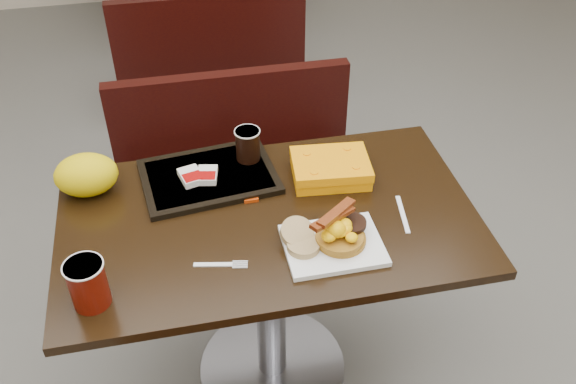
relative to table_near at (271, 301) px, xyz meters
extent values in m
cube|color=slate|center=(0.00, 0.00, -0.38)|extent=(6.00, 7.00, 0.01)
cube|color=white|center=(0.15, -0.16, 0.38)|extent=(0.27, 0.21, 0.02)
cylinder|color=#A9751C|center=(0.17, -0.16, 0.40)|extent=(0.17, 0.17, 0.03)
cylinder|color=black|center=(0.21, -0.13, 0.43)|extent=(0.10, 0.10, 0.01)
ellipsoid|color=yellow|center=(0.15, -0.17, 0.44)|extent=(0.10, 0.09, 0.05)
cylinder|color=tan|center=(0.07, -0.16, 0.40)|extent=(0.11, 0.11, 0.02)
cylinder|color=tan|center=(0.06, -0.12, 0.41)|extent=(0.12, 0.12, 0.05)
cylinder|color=maroon|center=(-0.49, -0.23, 0.44)|extent=(0.09, 0.09, 0.13)
cube|color=white|center=(0.38, -0.07, 0.38)|extent=(0.04, 0.16, 0.00)
cube|color=#A32D07|center=(-0.04, 0.08, 0.38)|extent=(0.04, 0.03, 0.01)
cube|color=black|center=(-0.15, 0.21, 0.38)|extent=(0.43, 0.33, 0.02)
cube|color=silver|center=(-0.20, 0.19, 0.41)|extent=(0.08, 0.10, 0.02)
cube|color=silver|center=(-0.15, 0.19, 0.40)|extent=(0.07, 0.09, 0.02)
cylinder|color=black|center=(-0.02, 0.26, 0.45)|extent=(0.08, 0.08, 0.10)
cube|color=orange|center=(0.22, 0.14, 0.41)|extent=(0.25, 0.20, 0.06)
ellipsoid|color=yellow|center=(-0.51, 0.22, 0.44)|extent=(0.19, 0.14, 0.13)
camera|label=1|loc=(-0.22, -1.35, 1.60)|focal=39.59mm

